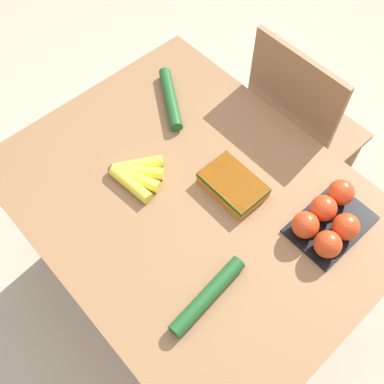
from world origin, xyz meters
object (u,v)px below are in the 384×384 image
(cucumber_near, at_px, (208,296))
(cucumber_far, at_px, (170,99))
(tomato_pack, at_px, (329,220))
(chair, at_px, (297,133))
(carrot_bag, at_px, (233,184))
(banana_bunch, at_px, (135,174))

(cucumber_near, height_order, cucumber_far, same)
(tomato_pack, bearing_deg, cucumber_far, -178.17)
(chair, relative_size, cucumber_far, 3.90)
(cucumber_near, bearing_deg, carrot_bag, 124.28)
(banana_bunch, bearing_deg, chair, 79.77)
(chair, distance_m, carrot_bag, 0.60)
(carrot_bag, bearing_deg, cucumber_far, 167.36)
(cucumber_near, distance_m, cucumber_far, 0.73)
(banana_bunch, distance_m, cucumber_far, 0.34)
(tomato_pack, xyz_separation_m, cucumber_near, (-0.08, -0.42, -0.02))
(chair, relative_size, carrot_bag, 4.93)
(chair, distance_m, cucumber_near, 0.92)
(banana_bunch, distance_m, tomato_pack, 0.61)
(carrot_bag, height_order, cucumber_far, same)
(chair, relative_size, tomato_pack, 3.82)
(carrot_bag, bearing_deg, chair, 102.00)
(carrot_bag, distance_m, cucumber_near, 0.37)
(cucumber_far, bearing_deg, chair, 55.05)
(chair, distance_m, banana_bunch, 0.78)
(tomato_pack, xyz_separation_m, cucumber_far, (-0.69, -0.02, -0.02))
(chair, bearing_deg, banana_bunch, 79.95)
(banana_bunch, relative_size, carrot_bag, 0.91)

